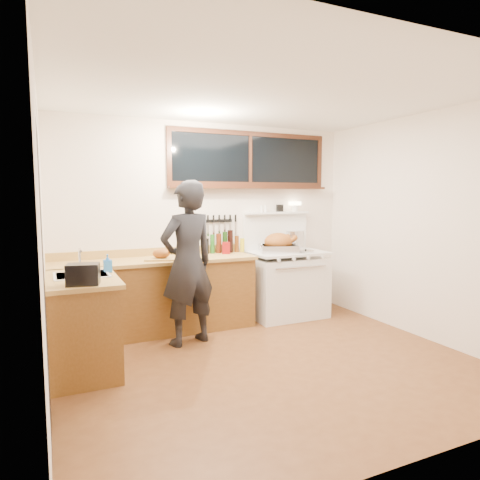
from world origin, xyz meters
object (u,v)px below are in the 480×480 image
vintage_stove (286,283)px  roast_turkey (279,245)px  man (188,263)px  cutting_board (161,255)px

vintage_stove → roast_turkey: 0.56m
man → vintage_stove: bearing=17.8°
man → roast_turkey: (1.41, 0.46, 0.09)m
man → cutting_board: size_ratio=4.15×
vintage_stove → roast_turkey: vintage_stove is taller
vintage_stove → man: man is taller
man → roast_turkey: bearing=17.9°
vintage_stove → cutting_board: (-1.74, -0.05, 0.49)m
man → cutting_board: (-0.18, 0.45, 0.04)m
vintage_stove → roast_turkey: size_ratio=2.71×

